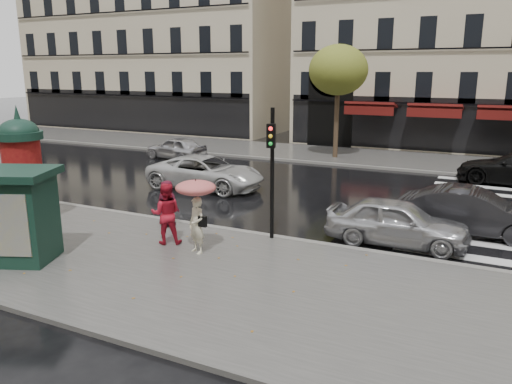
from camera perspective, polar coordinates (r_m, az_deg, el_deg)
The scene contains 18 objects.
ground at distance 13.56m, azimuth -5.76°, elevation -8.74°, with size 160.00×160.00×0.00m, color black.
near_sidewalk at distance 13.15m, azimuth -6.92°, elevation -9.23°, with size 90.00×7.00×0.12m, color #474744.
far_sidewalk at distance 30.79m, azimuth 13.13°, elevation 3.81°, with size 90.00×6.00×0.12m, color #474744.
near_kerb at distance 16.00m, azimuth -0.11°, elevation -4.86°, with size 90.00×0.25×0.14m, color slate.
far_kerb at distance 27.91m, azimuth 11.72°, elevation 2.91°, with size 90.00×0.25×0.14m, color slate.
zebra_crossing at distance 20.88m, azimuth 23.30°, elevation -1.74°, with size 3.60×11.75×0.01m, color silver.
bldg_far_left at distance 50.10m, azimuth -9.80°, elevation 20.58°, with size 24.00×14.00×22.90m.
tree_far_left at distance 29.90m, azimuth 9.38°, elevation 13.55°, with size 3.40×3.40×6.64m.
woman_umbrella at distance 13.98m, azimuth -6.85°, elevation -1.38°, with size 1.13×1.13×2.17m.
woman_red at distance 15.02m, azimuth -10.25°, elevation -2.45°, with size 0.89×0.70×1.84m, color #B7162A.
man_burgundy at distance 16.73m, azimuth -10.10°, elevation -1.29°, with size 0.76×0.49×1.55m, color #480E1D.
morris_column at distance 18.31m, azimuth -25.11°, elevation 2.53°, with size 1.48×1.48×3.98m.
traffic_light at distance 14.86m, azimuth 1.81°, elevation 3.54°, with size 0.29×0.39×4.00m.
newsstand at distance 14.84m, azimuth -25.72°, elevation -2.33°, with size 2.60×2.41×2.51m.
car_silver at distance 15.67m, azimuth 15.82°, elevation -3.31°, with size 1.70×4.22×1.44m, color #B1B1B6.
car_darkgrey at distance 17.46m, azimuth 23.44°, elevation -2.10°, with size 1.58×4.54×1.50m, color black.
car_white at distance 22.37m, azimuth -5.77°, elevation 2.22°, with size 2.43×5.28×1.47m, color silver.
car_far_silver at distance 30.19m, azimuth -9.13°, elevation 4.97°, with size 1.57×3.91×1.33m, color #B7B6BC.
Camera 1 is at (6.67, -10.62, 5.17)m, focal length 35.00 mm.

